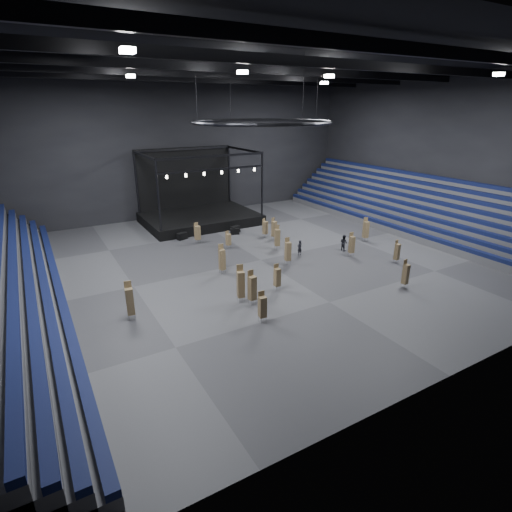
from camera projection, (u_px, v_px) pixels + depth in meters
floor at (261, 260)px, 39.58m from camera, size 50.00×50.00×0.00m
ceiling at (262, 59)px, 33.24m from camera, size 50.00×42.00×0.20m
wall_back at (181, 148)px, 53.43m from camera, size 50.00×0.20×18.00m
wall_front at (482, 223)px, 19.39m from camera, size 50.00×0.20×18.00m
wall_right at (439, 153)px, 48.11m from camera, size 0.20×42.00×18.00m
bleachers_right at (419, 214)px, 49.70m from camera, size 7.20×40.00×6.40m
stage at (198, 211)px, 52.23m from camera, size 14.00×10.00×9.20m
truss_ring at (262, 122)px, 35.00m from camera, size 12.30×12.30×5.15m
roof_girders at (262, 69)px, 33.52m from camera, size 49.00×30.35×0.70m
floodlights at (289, 74)px, 30.49m from camera, size 28.60×16.60×0.25m
flight_case_left at (182, 236)px, 45.59m from camera, size 1.29×0.93×0.78m
flight_case_mid at (235, 230)px, 47.99m from camera, size 1.34×0.99×0.80m
flight_case_right at (235, 231)px, 47.46m from camera, size 1.17×0.84×0.70m
chair_stack_0 at (277, 237)px, 42.06m from camera, size 0.67×0.67×2.66m
chair_stack_1 at (130, 301)px, 28.06m from camera, size 0.59×0.59×2.92m
chair_stack_2 at (262, 306)px, 27.80m from camera, size 0.55×0.55×2.34m
chair_stack_3 at (366, 229)px, 44.60m from camera, size 0.63×0.63×2.74m
chair_stack_4 at (252, 287)px, 30.22m from camera, size 0.57×0.57×2.81m
chair_stack_5 at (277, 277)px, 32.71m from camera, size 0.46×0.46×2.29m
chair_stack_6 at (406, 274)px, 33.15m from camera, size 0.48×0.48×2.50m
chair_stack_7 at (228, 239)px, 42.53m from camera, size 0.54×0.54×1.90m
chair_stack_8 at (197, 232)px, 44.03m from camera, size 0.63×0.63×2.35m
chair_stack_9 at (397, 251)px, 38.46m from camera, size 0.46×0.46×2.32m
chair_stack_10 at (241, 284)px, 30.57m from camera, size 0.65×0.65×3.07m
chair_stack_11 at (222, 260)px, 35.97m from camera, size 0.59×0.59×2.46m
chair_stack_12 at (274, 228)px, 45.24m from camera, size 0.58×0.58×2.56m
chair_stack_13 at (222, 259)px, 35.94m from camera, size 0.56×0.56×2.78m
chair_stack_14 at (265, 227)px, 46.13m from camera, size 0.64×0.64×2.22m
chair_stack_15 at (288, 251)px, 38.04m from camera, size 0.55×0.55×2.68m
chair_stack_16 at (352, 244)px, 40.16m from camera, size 0.52×0.52×2.51m
man_center at (300, 248)px, 40.64m from camera, size 0.63×0.46×1.59m
crew_member at (344, 243)px, 41.99m from camera, size 0.68×0.85×1.68m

